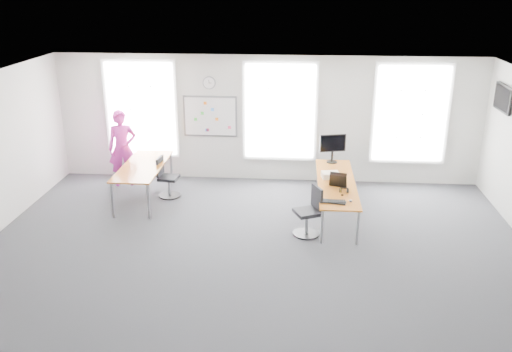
# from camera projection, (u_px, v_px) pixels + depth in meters

# --- Properties ---
(floor) EXTENTS (10.00, 10.00, 0.00)m
(floor) POSITION_uv_depth(u_px,v_px,m) (253.00, 258.00, 9.54)
(floor) COLOR #27272B
(floor) RESTS_ON ground
(ceiling) EXTENTS (10.00, 10.00, 0.00)m
(ceiling) POSITION_uv_depth(u_px,v_px,m) (252.00, 89.00, 8.50)
(ceiling) COLOR white
(ceiling) RESTS_ON ground
(wall_back) EXTENTS (10.00, 0.00, 10.00)m
(wall_back) POSITION_uv_depth(u_px,v_px,m) (267.00, 119.00, 12.76)
(wall_back) COLOR silver
(wall_back) RESTS_ON ground
(wall_front) EXTENTS (10.00, 0.00, 10.00)m
(wall_front) POSITION_uv_depth(u_px,v_px,m) (218.00, 321.00, 5.28)
(wall_front) COLOR silver
(wall_front) RESTS_ON ground
(window_left) EXTENTS (1.60, 0.06, 2.20)m
(window_left) POSITION_uv_depth(u_px,v_px,m) (141.00, 109.00, 12.89)
(window_left) COLOR white
(window_left) RESTS_ON wall_back
(window_mid) EXTENTS (1.60, 0.06, 2.20)m
(window_mid) POSITION_uv_depth(u_px,v_px,m) (280.00, 112.00, 12.64)
(window_mid) COLOR white
(window_mid) RESTS_ON wall_back
(window_right) EXTENTS (1.60, 0.06, 2.20)m
(window_right) POSITION_uv_depth(u_px,v_px,m) (410.00, 114.00, 12.42)
(window_right) COLOR white
(window_right) RESTS_ON wall_back
(desk_right) EXTENTS (0.77, 2.89, 0.70)m
(desk_right) POSITION_uv_depth(u_px,v_px,m) (336.00, 184.00, 11.12)
(desk_right) COLOR #AA542E
(desk_right) RESTS_ON ground
(desk_left) EXTENTS (0.87, 2.17, 0.79)m
(desk_left) POSITION_uv_depth(u_px,v_px,m) (143.00, 168.00, 11.83)
(desk_left) COLOR #AA542E
(desk_left) RESTS_ON ground
(chair_right) EXTENTS (0.57, 0.57, 0.96)m
(chair_right) POSITION_uv_depth(u_px,v_px,m) (310.00, 214.00, 10.29)
(chair_right) COLOR black
(chair_right) RESTS_ON ground
(chair_left) EXTENTS (0.49, 0.49, 0.91)m
(chair_left) POSITION_uv_depth(u_px,v_px,m) (167.00, 179.00, 12.10)
(chair_left) COLOR black
(chair_left) RESTS_ON ground
(person) EXTENTS (0.75, 0.60, 1.80)m
(person) POSITION_uv_depth(u_px,v_px,m) (123.00, 148.00, 12.63)
(person) COLOR #CD2B9F
(person) RESTS_ON ground
(whiteboard) EXTENTS (1.20, 0.03, 0.90)m
(whiteboard) POSITION_uv_depth(u_px,v_px,m) (210.00, 116.00, 12.82)
(whiteboard) COLOR white
(whiteboard) RESTS_ON wall_back
(wall_clock) EXTENTS (0.30, 0.04, 0.30)m
(wall_clock) POSITION_uv_depth(u_px,v_px,m) (209.00, 83.00, 12.54)
(wall_clock) COLOR gray
(wall_clock) RESTS_ON wall_back
(tv) EXTENTS (0.06, 0.90, 0.55)m
(tv) POSITION_uv_depth(u_px,v_px,m) (503.00, 98.00, 11.18)
(tv) COLOR black
(tv) RESTS_ON wall_right
(keyboard) EXTENTS (0.49, 0.26, 0.02)m
(keyboard) POSITION_uv_depth(u_px,v_px,m) (334.00, 202.00, 10.09)
(keyboard) COLOR black
(keyboard) RESTS_ON desk_right
(mouse) EXTENTS (0.09, 0.12, 0.04)m
(mouse) POSITION_uv_depth(u_px,v_px,m) (350.00, 201.00, 10.11)
(mouse) COLOR black
(mouse) RESTS_ON desk_right
(lens_cap) EXTENTS (0.06, 0.06, 0.01)m
(lens_cap) POSITION_uv_depth(u_px,v_px,m) (342.00, 195.00, 10.42)
(lens_cap) COLOR black
(lens_cap) RESTS_ON desk_right
(headphones) EXTENTS (0.18, 0.10, 0.11)m
(headphones) POSITION_uv_depth(u_px,v_px,m) (344.00, 190.00, 10.53)
(headphones) COLOR black
(headphones) RESTS_ON desk_right
(laptop_sleeve) EXTENTS (0.36, 0.28, 0.28)m
(laptop_sleeve) POSITION_uv_depth(u_px,v_px,m) (338.00, 180.00, 10.80)
(laptop_sleeve) COLOR black
(laptop_sleeve) RESTS_ON desk_right
(paper_stack) EXTENTS (0.40, 0.33, 0.12)m
(paper_stack) POSITION_uv_depth(u_px,v_px,m) (330.00, 175.00, 11.31)
(paper_stack) COLOR #F2E7C0
(paper_stack) RESTS_ON desk_right
(monitor) EXTENTS (0.58, 0.24, 0.66)m
(monitor) POSITION_uv_depth(u_px,v_px,m) (333.00, 146.00, 12.12)
(monitor) COLOR black
(monitor) RESTS_ON desk_right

